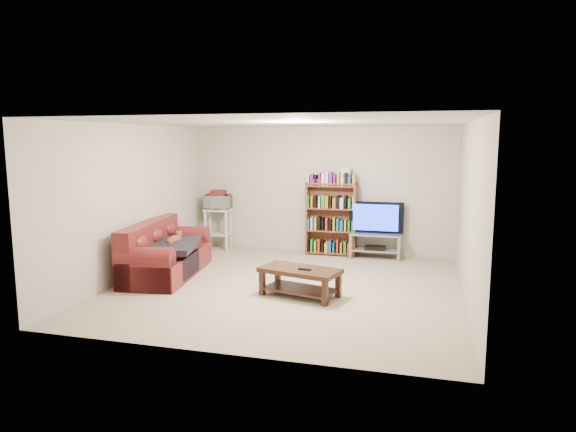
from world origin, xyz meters
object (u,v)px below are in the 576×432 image
(coffee_table, at_px, (300,277))
(tv_stand, at_px, (375,241))
(bookshelf, at_px, (331,218))
(sofa, at_px, (163,257))

(coffee_table, relative_size, tv_stand, 1.29)
(coffee_table, bearing_deg, bookshelf, 105.91)
(sofa, relative_size, tv_stand, 2.28)
(coffee_table, distance_m, tv_stand, 2.75)
(coffee_table, distance_m, bookshelf, 2.73)
(tv_stand, bearing_deg, coffee_table, -106.83)
(sofa, bearing_deg, coffee_table, -19.86)
(sofa, relative_size, coffee_table, 1.77)
(sofa, height_order, tv_stand, sofa)
(coffee_table, relative_size, bookshelf, 0.87)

